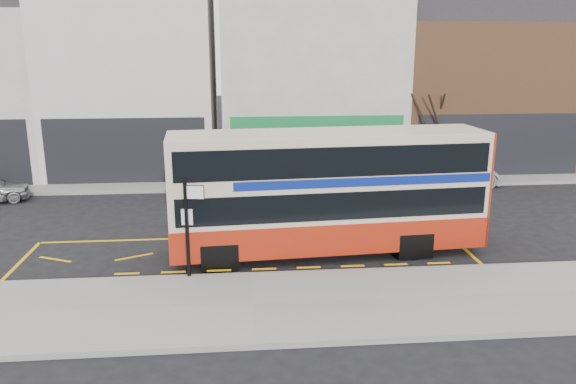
{
  "coord_description": "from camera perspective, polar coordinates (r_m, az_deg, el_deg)",
  "views": [
    {
      "loc": [
        -0.25,
        -15.25,
        6.43
      ],
      "look_at": [
        1.28,
        2.0,
        1.89
      ],
      "focal_mm": 35.0,
      "sensor_mm": 36.0,
      "label": 1
    }
  ],
  "objects": [
    {
      "name": "ground",
      "position": [
        16.55,
        -3.84,
        -8.21
      ],
      "size": [
        120.0,
        120.0,
        0.0
      ],
      "primitive_type": "plane",
      "color": "black",
      "rests_on": "ground"
    },
    {
      "name": "pavement",
      "position": [
        14.43,
        -3.63,
        -11.48
      ],
      "size": [
        40.0,
        4.0,
        0.15
      ],
      "primitive_type": "cube",
      "color": "gray",
      "rests_on": "ground"
    },
    {
      "name": "kerb",
      "position": [
        16.18,
        -3.81,
        -8.48
      ],
      "size": [
        40.0,
        0.15,
        0.15
      ],
      "primitive_type": "cube",
      "color": "gray",
      "rests_on": "ground"
    },
    {
      "name": "far_pavement",
      "position": [
        27.01,
        -4.4,
        1.04
      ],
      "size": [
        50.0,
        3.0,
        0.15
      ],
      "primitive_type": "cube",
      "color": "gray",
      "rests_on": "ground"
    },
    {
      "name": "road_markings",
      "position": [
        18.03,
        -3.96,
        -6.22
      ],
      "size": [
        14.0,
        3.4,
        0.01
      ],
      "primitive_type": null,
      "color": "#F6B40C",
      "rests_on": "ground"
    },
    {
      "name": "terrace_left",
      "position": [
        30.71,
        -15.26,
        12.12
      ],
      "size": [
        8.0,
        8.01,
        11.8
      ],
      "color": "silver",
      "rests_on": "ground"
    },
    {
      "name": "terrace_green_shop",
      "position": [
        30.5,
        2.04,
        12.13
      ],
      "size": [
        9.0,
        8.01,
        11.3
      ],
      "color": "beige",
      "rests_on": "ground"
    },
    {
      "name": "terrace_right",
      "position": [
        32.86,
        18.09,
        10.75
      ],
      "size": [
        9.0,
        8.01,
        10.3
      ],
      "color": "#97603C",
      "rests_on": "ground"
    },
    {
      "name": "double_decker_bus",
      "position": [
        17.49,
        4.17,
        0.14
      ],
      "size": [
        9.88,
        2.94,
        3.89
      ],
      "rotation": [
        0.0,
        0.0,
        0.07
      ],
      "color": "beige",
      "rests_on": "ground"
    },
    {
      "name": "bus_stop_post",
      "position": [
        15.62,
        -10.03,
        -2.82
      ],
      "size": [
        0.66,
        0.18,
        2.7
      ],
      "rotation": [
        0.0,
        0.0,
        -0.14
      ],
      "color": "black",
      "rests_on": "pavement"
    },
    {
      "name": "car_grey",
      "position": [
        24.65,
        -3.61,
        1.24
      ],
      "size": [
        4.42,
        1.88,
        1.42
      ],
      "primitive_type": "imported",
      "rotation": [
        0.0,
        0.0,
        1.48
      ],
      "color": "#474A50",
      "rests_on": "ground"
    },
    {
      "name": "car_white",
      "position": [
        27.25,
        16.64,
        1.8
      ],
      "size": [
        4.7,
        2.7,
        1.28
      ],
      "primitive_type": "imported",
      "rotation": [
        0.0,
        0.0,
        1.79
      ],
      "color": "white",
      "rests_on": "ground"
    },
    {
      "name": "street_tree_right",
      "position": [
        28.14,
        13.9,
        8.67
      ],
      "size": [
        2.5,
        2.5,
        5.4
      ],
      "color": "black",
      "rests_on": "ground"
    }
  ]
}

